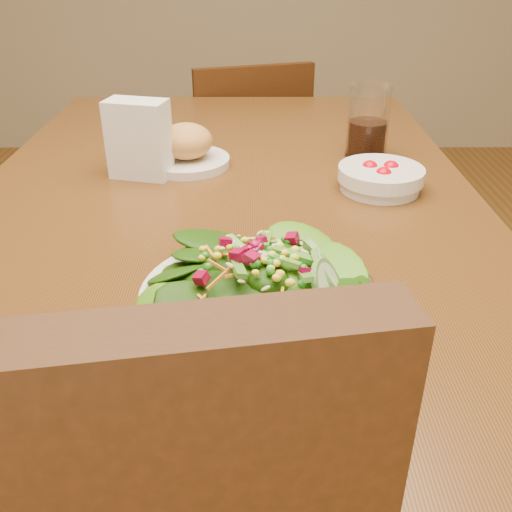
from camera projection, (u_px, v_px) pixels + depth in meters
name	position (u px, v px, depth m)	size (l,w,h in m)	color
ground_plane	(233.00, 484.00, 1.37)	(5.00, 5.00, 0.00)	#96651B
dining_table	(225.00, 246.00, 1.05)	(0.90, 1.40, 0.75)	#5B3617
chair_far	(245.00, 178.00, 1.92)	(0.47, 0.47, 0.82)	#3C1B0A
salad_plate	(264.00, 286.00, 0.68)	(0.29, 0.28, 0.08)	silver
bread_plate	(186.00, 149.00, 1.11)	(0.17, 0.17, 0.08)	silver
tomato_bowl	(380.00, 178.00, 1.01)	(0.15, 0.15, 0.05)	silver
drinking_glass	(368.00, 126.00, 1.15)	(0.08, 0.08, 0.15)	silver
napkin_holder	(139.00, 137.00, 1.04)	(0.12, 0.08, 0.14)	white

